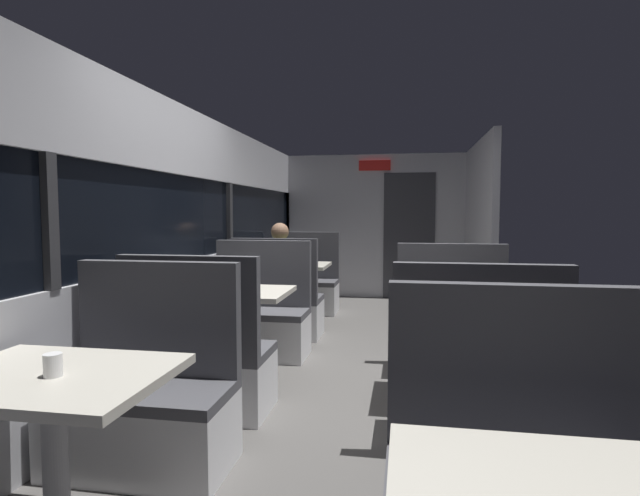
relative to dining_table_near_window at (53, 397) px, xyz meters
The scene contains 18 objects.
ground_plane 2.36m from the dining_table_near_window, 66.82° to the left, with size 3.30×9.20×0.02m, color #514F4C.
carriage_window_panel_left 2.21m from the dining_table_near_window, 104.90° to the left, with size 0.09×8.48×2.30m.
carriage_end_bulkhead 6.38m from the dining_table_near_window, 81.37° to the left, with size 2.90×0.11×2.30m.
carriage_aisle_panel_right 5.63m from the dining_table_near_window, 65.26° to the left, with size 0.08×2.40×2.30m, color #B2B2B7.
dining_table_near_window is the anchor object (origin of this frame).
bench_near_window_facing_entry 0.77m from the dining_table_near_window, 90.00° to the left, with size 0.95×0.50×1.10m.
dining_table_mid_window 2.12m from the dining_table_near_window, 90.00° to the left, with size 0.90×0.70×0.74m.
bench_mid_window_facing_end 1.46m from the dining_table_near_window, 90.00° to the left, with size 0.95×0.50×1.10m.
bench_mid_window_facing_entry 2.84m from the dining_table_near_window, 90.00° to the left, with size 0.95×0.50×1.10m.
dining_table_far_window 4.24m from the dining_table_near_window, 90.00° to the left, with size 0.90×0.70×0.74m.
bench_far_window_facing_end 3.56m from the dining_table_near_window, 90.00° to the left, with size 0.95×0.50×1.10m.
bench_far_window_facing_entry 4.95m from the dining_table_near_window, 90.00° to the left, with size 0.95×0.50×1.10m.
dining_table_rear_aisle 2.63m from the dining_table_near_window, 47.02° to the left, with size 0.90×0.70×0.74m.
bench_rear_aisle_facing_end 2.19m from the dining_table_near_window, 34.31° to the left, with size 0.95×0.50×1.10m.
bench_rear_aisle_facing_entry 3.19m from the dining_table_near_window, 55.66° to the left, with size 0.95×0.50×1.10m.
seated_passenger 3.62m from the dining_table_near_window, 90.00° to the left, with size 0.47×0.55×1.26m.
coffee_cup_primary 2.02m from the dining_table_near_window, 89.31° to the left, with size 0.07×0.07×0.09m.
coffee_cup_secondary 0.16m from the dining_table_near_window, 47.51° to the right, with size 0.07×0.07×0.09m.
Camera 1 is at (0.48, -3.80, 1.38)m, focal length 27.76 mm.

